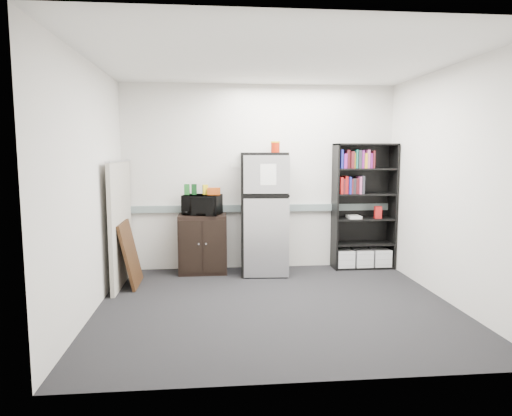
{
  "coord_description": "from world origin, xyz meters",
  "views": [
    {
      "loc": [
        -0.71,
        -4.95,
        1.73
      ],
      "look_at": [
        -0.14,
        0.9,
        1.0
      ],
      "focal_mm": 32.0,
      "sensor_mm": 36.0,
      "label": 1
    }
  ],
  "objects_px": {
    "bookshelf": "(364,207)",
    "microwave": "(202,205)",
    "cubicle_partition": "(121,222)",
    "refrigerator": "(264,213)",
    "cabinet": "(203,244)"
  },
  "relations": [
    {
      "from": "bookshelf",
      "to": "cabinet",
      "type": "distance_m",
      "value": 2.43
    },
    {
      "from": "cubicle_partition",
      "to": "microwave",
      "type": "xyz_separation_m",
      "value": [
        1.05,
        0.4,
        0.17
      ]
    },
    {
      "from": "cubicle_partition",
      "to": "cabinet",
      "type": "height_order",
      "value": "cubicle_partition"
    },
    {
      "from": "microwave",
      "to": "refrigerator",
      "type": "bearing_deg",
      "value": 13.46
    },
    {
      "from": "cubicle_partition",
      "to": "microwave",
      "type": "height_order",
      "value": "cubicle_partition"
    },
    {
      "from": "bookshelf",
      "to": "refrigerator",
      "type": "height_order",
      "value": "bookshelf"
    },
    {
      "from": "cabinet",
      "to": "microwave",
      "type": "relative_size",
      "value": 1.67
    },
    {
      "from": "cubicle_partition",
      "to": "refrigerator",
      "type": "height_order",
      "value": "refrigerator"
    },
    {
      "from": "cabinet",
      "to": "microwave",
      "type": "xyz_separation_m",
      "value": [
        -0.0,
        -0.02,
        0.56
      ]
    },
    {
      "from": "cabinet",
      "to": "refrigerator",
      "type": "relative_size",
      "value": 0.49
    },
    {
      "from": "cabinet",
      "to": "refrigerator",
      "type": "height_order",
      "value": "refrigerator"
    },
    {
      "from": "bookshelf",
      "to": "microwave",
      "type": "bearing_deg",
      "value": -178.06
    },
    {
      "from": "cabinet",
      "to": "microwave",
      "type": "height_order",
      "value": "microwave"
    },
    {
      "from": "bookshelf",
      "to": "cabinet",
      "type": "bearing_deg",
      "value": -178.45
    },
    {
      "from": "cubicle_partition",
      "to": "microwave",
      "type": "bearing_deg",
      "value": 21.07
    }
  ]
}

